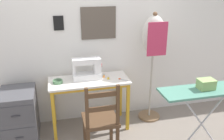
% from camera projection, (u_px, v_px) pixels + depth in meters
% --- Properties ---
extents(ground_plane, '(14.00, 14.00, 0.00)m').
position_uv_depth(ground_plane, '(93.00, 136.00, 3.34)').
color(ground_plane, gray).
extents(wall_back, '(10.00, 0.07, 2.55)m').
position_uv_depth(wall_back, '(84.00, 33.00, 3.36)').
color(wall_back, silver).
rests_on(wall_back, ground_plane).
extents(sewing_table, '(1.06, 0.46, 0.72)m').
position_uv_depth(sewing_table, '(89.00, 87.00, 3.32)').
color(sewing_table, silver).
rests_on(sewing_table, ground_plane).
extents(sewing_machine, '(0.39, 0.17, 0.31)m').
position_uv_depth(sewing_machine, '(88.00, 69.00, 3.28)').
color(sewing_machine, white).
rests_on(sewing_machine, sewing_table).
extents(fabric_bowl, '(0.12, 0.12, 0.04)m').
position_uv_depth(fabric_bowl, '(58.00, 81.00, 3.19)').
color(fabric_bowl, '#56895B').
rests_on(fabric_bowl, sewing_table).
extents(scissors, '(0.11, 0.13, 0.01)m').
position_uv_depth(scissors, '(122.00, 79.00, 3.30)').
color(scissors, silver).
rests_on(scissors, sewing_table).
extents(thread_spool_near_machine, '(0.03, 0.03, 0.04)m').
position_uv_depth(thread_spool_near_machine, '(104.00, 76.00, 3.36)').
color(thread_spool_near_machine, orange).
rests_on(thread_spool_near_machine, sewing_table).
extents(thread_spool_mid_table, '(0.04, 0.04, 0.04)m').
position_uv_depth(thread_spool_mid_table, '(108.00, 78.00, 3.30)').
color(thread_spool_mid_table, yellow).
rests_on(thread_spool_mid_table, sewing_table).
extents(wooden_chair, '(0.40, 0.38, 0.93)m').
position_uv_depth(wooden_chair, '(101.00, 120.00, 2.89)').
color(wooden_chair, '#513823').
rests_on(wooden_chair, ground_plane).
extents(filing_cabinet, '(0.43, 0.53, 0.68)m').
position_uv_depth(filing_cabinet, '(20.00, 116.00, 3.17)').
color(filing_cabinet, '#4C4C51').
rests_on(filing_cabinet, ground_plane).
extents(dress_form, '(0.32, 0.32, 1.57)m').
position_uv_depth(dress_form, '(154.00, 42.00, 3.37)').
color(dress_form, '#846647').
rests_on(dress_form, ground_plane).
extents(ironing_board, '(1.03, 0.32, 0.86)m').
position_uv_depth(ironing_board, '(206.00, 93.00, 2.72)').
color(ironing_board, '#518E7A').
rests_on(ironing_board, ground_plane).
extents(storage_box, '(0.18, 0.13, 0.11)m').
position_uv_depth(storage_box, '(206.00, 84.00, 2.69)').
color(storage_box, '#8EB266').
rests_on(storage_box, ironing_board).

